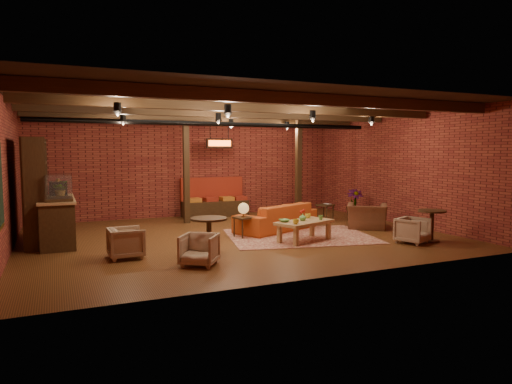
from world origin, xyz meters
name	(u,v)px	position (x,y,z in m)	size (l,w,h in m)	color
floor	(238,236)	(0.00, 0.00, 0.00)	(10.00, 10.00, 0.00)	#3D260F
ceiling	(238,106)	(0.00, 0.00, 3.20)	(10.00, 8.00, 0.02)	black
wall_back	(193,167)	(0.00, 4.00, 1.60)	(10.00, 0.02, 3.20)	maroon
wall_front	(327,182)	(0.00, -4.00, 1.60)	(10.00, 0.02, 3.20)	maroon
wall_left	(7,177)	(-5.00, 0.00, 1.60)	(0.02, 8.00, 3.20)	maroon
wall_right	(399,169)	(5.00, 0.00, 1.60)	(0.02, 8.00, 3.20)	maroon
ceiling_beams	(238,111)	(0.00, 0.00, 3.08)	(9.80, 6.40, 0.22)	black
ceiling_pipe	(217,124)	(0.00, 1.60, 2.85)	(0.12, 0.12, 9.60)	black
post_left	(186,169)	(-0.60, 2.60, 1.60)	(0.16, 0.16, 3.20)	black
post_right	(299,168)	(2.80, 2.00, 1.60)	(0.16, 0.16, 3.20)	black
service_counter	(57,208)	(-4.10, 1.00, 0.80)	(0.80, 2.50, 1.60)	black
plant_counter	(61,189)	(-4.00, 1.20, 1.22)	(0.35, 0.39, 0.30)	#337F33
shelving_hutch	(37,191)	(-4.50, 1.10, 1.20)	(0.52, 2.00, 2.40)	black
banquette	(215,201)	(0.60, 3.55, 0.50)	(2.10, 0.70, 1.00)	maroon
service_sign	(219,143)	(0.60, 3.10, 2.35)	(0.86, 0.06, 0.30)	#FF5D19
ceiling_spotlights	(238,120)	(0.00, 0.00, 2.86)	(6.40, 4.40, 0.28)	black
rug	(300,236)	(1.39, -0.61, 0.01)	(3.48, 2.66, 0.01)	maroon
sofa	(276,217)	(1.24, 0.39, 0.36)	(2.44, 0.96, 0.71)	#B14618
coffee_table	(304,223)	(1.17, -1.20, 0.43)	(1.57, 1.15, 0.74)	#A2734B
side_table_lamp	(243,211)	(0.08, -0.15, 0.65)	(0.50, 0.50, 0.85)	black
round_table_left	(209,230)	(-1.31, -1.71, 0.53)	(0.75, 0.75, 0.78)	black
armchair_a	(126,241)	(-2.87, -1.25, 0.34)	(0.66, 0.61, 0.67)	beige
armchair_b	(199,248)	(-1.72, -2.38, 0.32)	(0.63, 0.59, 0.65)	beige
armchair_right	(367,212)	(3.63, -0.36, 0.45)	(1.04, 0.67, 0.91)	brown
side_table_book	(325,206)	(3.40, 1.40, 0.45)	(0.57, 0.57, 0.51)	black
round_table_right	(432,221)	(3.89, -2.42, 0.49)	(0.63, 0.63, 0.74)	black
armchair_far	(413,229)	(3.36, -2.39, 0.33)	(0.63, 0.59, 0.65)	beige
plant_tall	(355,174)	(4.40, 1.28, 1.39)	(1.56, 1.56, 2.78)	#4C7F4C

